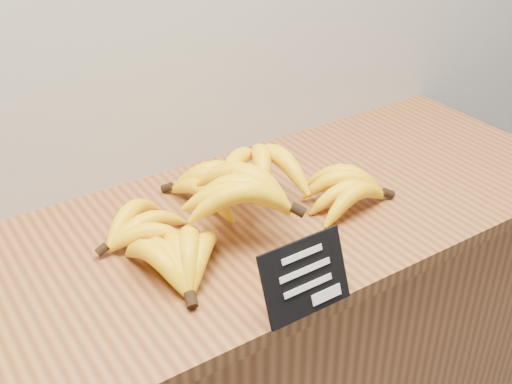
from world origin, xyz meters
name	(u,v)px	position (x,y,z in m)	size (l,w,h in m)	color
counter_top	(241,228)	(-0.19, 2.75, 0.92)	(1.46, 0.54, 0.03)	brown
chalkboard_sign	(305,277)	(-0.23, 2.50, 0.99)	(0.15, 0.01, 0.12)	black
banana_pile	(232,203)	(-0.21, 2.74, 0.98)	(0.59, 0.39, 0.13)	yellow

